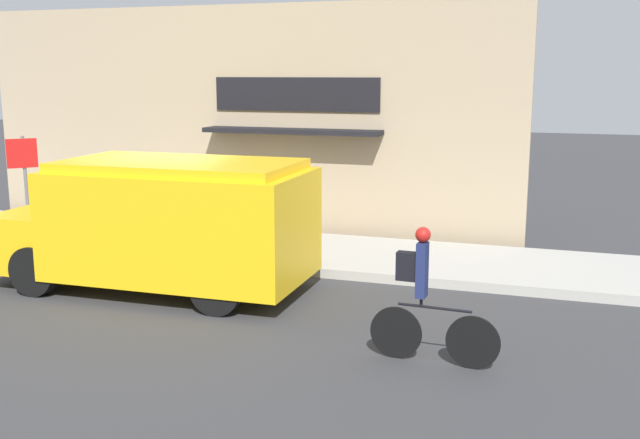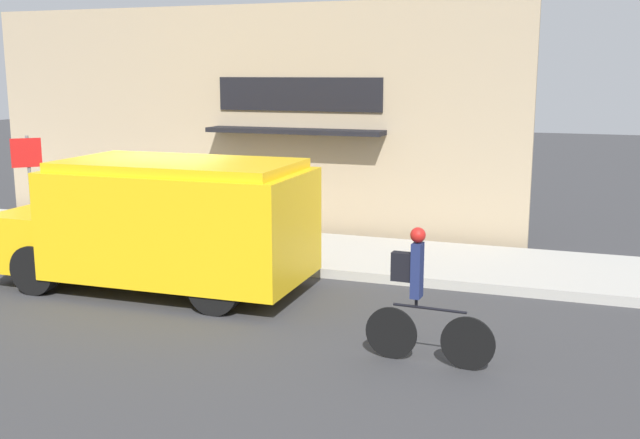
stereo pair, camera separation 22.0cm
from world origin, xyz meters
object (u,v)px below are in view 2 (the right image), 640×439
object	(u,v)px
school_bus	(164,222)
trash_bin	(80,210)
stop_sign_post	(28,170)
cyclist	(420,300)

from	to	relation	value
school_bus	trash_bin	bearing A→B (deg)	142.17
school_bus	trash_bin	world-z (taller)	school_bus
stop_sign_post	trash_bin	bearing A→B (deg)	69.52
stop_sign_post	school_bus	bearing A→B (deg)	-23.77
stop_sign_post	cyclist	bearing A→B (deg)	-22.27
trash_bin	school_bus	bearing A→B (deg)	-37.05
cyclist	stop_sign_post	size ratio (longest dim) A/B	0.81
school_bus	cyclist	bearing A→B (deg)	-21.62
school_bus	cyclist	size ratio (longest dim) A/B	3.07
stop_sign_post	trash_bin	xyz separation A→B (m)	(0.40, 1.07, -1.01)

